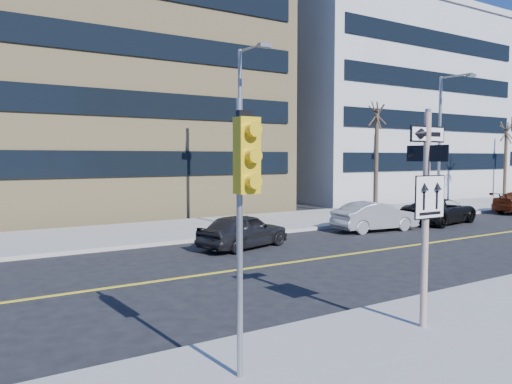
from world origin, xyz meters
TOP-DOWN VIEW (x-y plane):
  - ground at (0.00, 0.00)m, footprint 120.00×120.00m
  - far_sidewalk at (18.00, 12.00)m, footprint 66.00×6.00m
  - road_centerline at (12.00, 4.00)m, footprint 40.00×0.14m
  - sign_pole at (0.00, -2.51)m, footprint 0.92×0.92m
  - traffic_signal at (-4.00, -2.66)m, footprint 0.32×0.45m
  - parked_car_a at (1.76, 6.97)m, footprint 2.52×4.06m
  - parked_car_b at (8.95, 7.41)m, footprint 1.80×4.13m
  - parked_car_c at (13.62, 7.52)m, footprint 2.88×4.92m
  - streetlight_a at (4.00, 10.76)m, footprint 0.55×2.25m
  - streetlight_b at (18.00, 10.76)m, footprint 0.55×2.25m
  - street_tree_west at (13.00, 11.30)m, footprint 1.80×1.80m
  - street_tree_east at (26.00, 11.60)m, footprint 1.80×1.80m
  - building_brick at (2.00, 25.00)m, footprint 18.00×18.00m
  - building_grey_mid at (24.00, 24.00)m, footprint 20.00×16.00m
  - building_grey_far at (45.00, 27.00)m, footprint 18.00×18.00m

SIDE VIEW (x-z plane):
  - ground at x=0.00m, z-range 0.00..0.00m
  - road_centerline at x=12.00m, z-range 0.00..0.01m
  - far_sidewalk at x=18.00m, z-range 0.00..0.15m
  - parked_car_c at x=13.62m, z-range 0.00..1.29m
  - parked_car_a at x=1.76m, z-range 0.00..1.29m
  - parked_car_b at x=8.95m, z-range 0.00..1.32m
  - sign_pole at x=0.00m, z-range 0.41..4.47m
  - traffic_signal at x=-4.00m, z-range 1.03..5.03m
  - streetlight_a at x=4.00m, z-range 0.76..8.76m
  - streetlight_b at x=18.00m, z-range 0.76..8.76m
  - street_tree_east at x=26.00m, z-range 2.07..7.82m
  - street_tree_west at x=13.00m, z-range 2.35..8.70m
  - building_grey_mid at x=24.00m, z-range 0.00..15.00m
  - building_grey_far at x=45.00m, z-range 0.00..16.00m
  - building_brick at x=2.00m, z-range 0.00..18.00m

